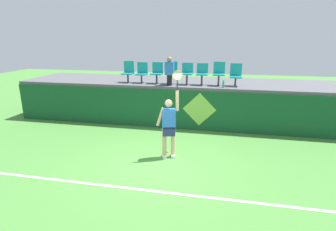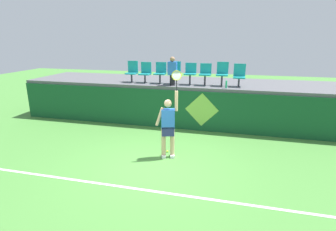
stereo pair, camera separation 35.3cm
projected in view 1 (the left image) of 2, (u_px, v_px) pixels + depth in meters
ground_plane at (155, 166)px, 7.42m from camera, size 40.00×40.00×0.00m
court_back_wall at (176, 109)px, 10.31m from camera, size 13.64×0.20×1.53m
spectator_platform at (182, 82)px, 11.41m from camera, size 13.64×2.93×0.12m
court_baseline_stripe at (142, 190)px, 6.26m from camera, size 12.28×0.08×0.01m
tennis_player at (169, 125)px, 7.71m from camera, size 0.73×0.36×2.59m
tennis_ball at (168, 151)px, 8.29m from camera, size 0.07×0.07×0.07m
water_bottle at (223, 84)px, 9.87m from camera, size 0.07×0.07×0.28m
stadium_chair_0 at (128, 71)px, 11.00m from camera, size 0.44×0.42×0.86m
stadium_chair_1 at (142, 72)px, 10.89m from camera, size 0.44×0.42×0.83m
stadium_chair_2 at (157, 72)px, 10.76m from camera, size 0.44×0.42×0.84m
stadium_chair_3 at (171, 71)px, 10.63m from camera, size 0.44×0.42×0.88m
stadium_chair_4 at (187, 72)px, 10.51m from camera, size 0.44×0.42×0.84m
stadium_chair_5 at (202, 73)px, 10.40m from camera, size 0.44×0.42×0.83m
stadium_chair_6 at (219, 72)px, 10.27m from camera, size 0.44×0.42×0.90m
stadium_chair_7 at (236, 74)px, 10.16m from camera, size 0.44×0.42×0.85m
spectator_0 at (169, 71)px, 10.23m from camera, size 0.34×0.20×1.10m
wall_signage_mount at (199, 130)px, 10.25m from camera, size 1.27×0.01×1.48m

